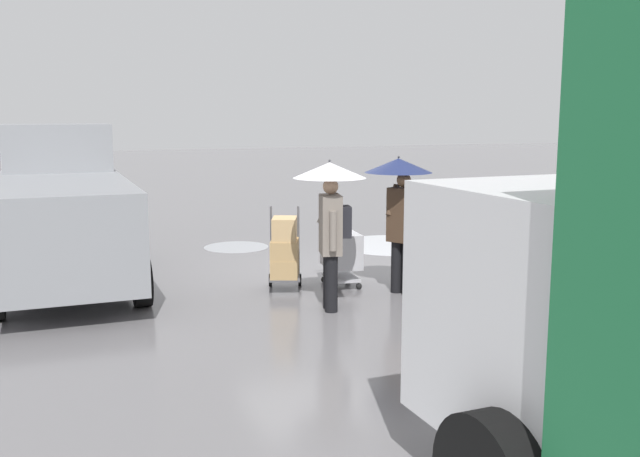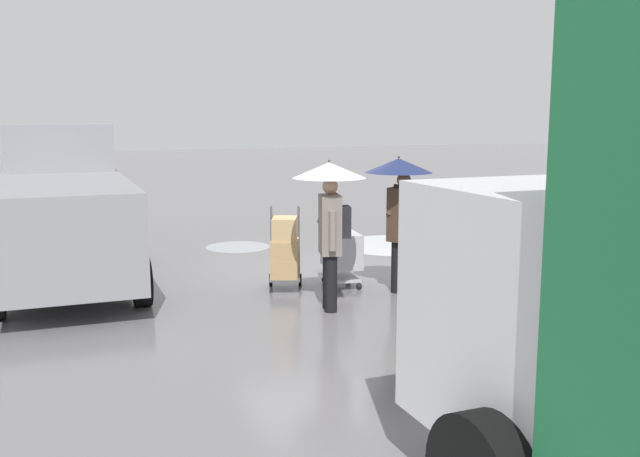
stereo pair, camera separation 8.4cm
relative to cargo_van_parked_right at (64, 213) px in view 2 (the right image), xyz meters
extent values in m
plane|color=slate|center=(-4.12, 0.69, -1.18)|extent=(90.00, 90.00, 0.00)
cylinder|color=silver|center=(-6.66, -1.19, -1.18)|extent=(2.47, 2.47, 0.01)
cylinder|color=#999BA0|center=(-3.45, -2.17, -1.18)|extent=(1.36, 1.36, 0.01)
cube|color=gray|center=(0.00, 0.26, -0.12)|extent=(1.96, 5.20, 1.40)
cube|color=gray|center=(0.00, -1.64, 1.00)|extent=(1.84, 1.40, 0.84)
cube|color=black|center=(0.00, -2.36, 0.20)|extent=(1.66, 0.06, 0.63)
cube|color=#232326|center=(0.00, -2.40, -0.86)|extent=(1.96, 0.16, 0.24)
cylinder|color=black|center=(0.98, -1.35, -0.82)|extent=(0.24, 0.72, 0.72)
cylinder|color=black|center=(-0.98, -1.35, -0.82)|extent=(0.24, 0.72, 0.72)
cylinder|color=black|center=(-0.98, 1.87, -0.82)|extent=(0.24, 0.72, 0.72)
cube|color=silver|center=(-3.42, 8.28, 0.20)|extent=(2.23, 1.84, 1.80)
cube|color=black|center=(-3.40, 7.36, 0.52)|extent=(1.98, 0.10, 0.81)
cube|color=#B2B2B7|center=(-4.18, 1.79, -0.58)|extent=(0.60, 0.81, 0.56)
cube|color=#B2B2B7|center=(-4.18, 1.79, -1.04)|extent=(0.54, 0.73, 0.04)
cylinder|color=#B2B2B7|center=(-4.22, 1.37, -0.18)|extent=(0.58, 0.10, 0.04)
sphere|color=black|center=(-4.35, 2.12, -1.13)|extent=(0.10, 0.10, 0.10)
sphere|color=black|center=(-3.93, 2.07, -1.13)|extent=(0.10, 0.10, 0.10)
sphere|color=black|center=(-4.42, 1.51, -1.13)|extent=(0.10, 0.10, 0.10)
sphere|color=black|center=(-4.00, 1.47, -1.13)|extent=(0.10, 0.10, 0.10)
cylinder|color=#E0668E|center=(-4.08, 1.88, -0.48)|extent=(0.10, 0.29, 0.69)
cube|color=#515156|center=(-3.22, 1.75, -0.96)|extent=(0.65, 0.72, 0.03)
cylinder|color=#515156|center=(-3.53, 1.54, -0.41)|extent=(0.04, 0.04, 1.10)
cylinder|color=#515156|center=(-3.11, 1.39, -0.41)|extent=(0.04, 0.04, 1.10)
cylinder|color=black|center=(-3.55, 1.54, -1.08)|extent=(0.11, 0.21, 0.20)
cylinder|color=black|center=(-3.09, 1.38, -1.08)|extent=(0.11, 0.21, 0.20)
cube|color=tan|center=(-3.22, 1.75, -0.80)|extent=(0.62, 0.70, 0.29)
cube|color=tan|center=(-3.22, 1.75, -0.51)|extent=(0.61, 0.69, 0.30)
cube|color=tan|center=(-3.22, 1.75, -0.18)|extent=(0.54, 0.63, 0.35)
cylinder|color=black|center=(-4.93, 2.67, -0.77)|extent=(0.18, 0.18, 0.82)
cylinder|color=black|center=(-4.83, 2.49, -0.77)|extent=(0.18, 0.18, 0.82)
cube|color=#473323|center=(-4.88, 2.58, 0.06)|extent=(0.46, 0.52, 0.84)
sphere|color=#8C6647|center=(-4.88, 2.58, 0.60)|extent=(0.22, 0.22, 0.22)
cylinder|color=#473323|center=(-5.01, 2.81, 0.01)|extent=(0.10, 0.10, 0.55)
cylinder|color=#473323|center=(-4.77, 2.44, 0.28)|extent=(0.31, 0.24, 0.50)
cylinder|color=#333338|center=(-4.83, 2.49, 0.44)|extent=(0.02, 0.02, 0.86)
cone|color=navy|center=(-4.83, 2.49, 0.82)|extent=(1.04, 1.04, 0.22)
sphere|color=#333338|center=(-4.83, 2.49, 0.95)|extent=(0.04, 0.04, 0.04)
cylinder|color=black|center=(-3.44, 3.16, -0.77)|extent=(0.18, 0.18, 0.82)
cylinder|color=black|center=(-3.49, 2.97, -0.77)|extent=(0.18, 0.18, 0.82)
cube|color=slate|center=(-3.47, 3.06, 0.06)|extent=(0.38, 0.49, 0.84)
sphere|color=tan|center=(-3.47, 3.06, 0.60)|extent=(0.22, 0.22, 0.22)
cylinder|color=slate|center=(-3.40, 3.32, 0.01)|extent=(0.10, 0.10, 0.55)
cylinder|color=slate|center=(-3.49, 2.89, 0.28)|extent=(0.32, 0.17, 0.50)
cylinder|color=#333338|center=(-3.49, 2.97, 0.44)|extent=(0.02, 0.02, 0.86)
cone|color=white|center=(-3.49, 2.97, 0.82)|extent=(1.04, 1.04, 0.22)
sphere|color=#333338|center=(-3.49, 2.97, 0.95)|extent=(0.04, 0.04, 0.04)
cube|color=black|center=(-3.66, 3.11, 0.10)|extent=(0.23, 0.33, 0.44)
cylinder|color=#2D2D33|center=(-7.86, 4.13, 0.62)|extent=(0.12, 0.12, 3.60)
camera|label=1|loc=(0.28, 12.23, 1.60)|focal=39.93mm
camera|label=2|loc=(0.20, 12.26, 1.60)|focal=39.93mm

